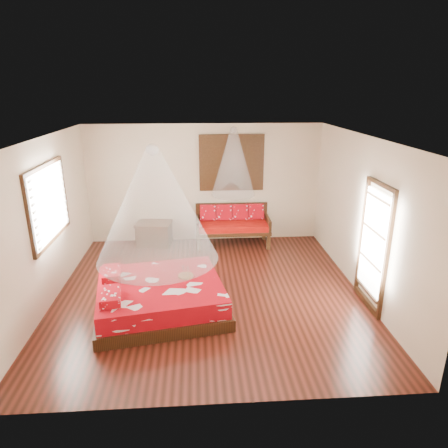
{
  "coord_description": "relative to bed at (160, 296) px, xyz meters",
  "views": [
    {
      "loc": [
        -0.17,
        -6.54,
        3.57
      ],
      "look_at": [
        0.31,
        0.5,
        1.15
      ],
      "focal_mm": 32.0,
      "sensor_mm": 36.0,
      "label": 1
    }
  ],
  "objects": [
    {
      "name": "mosquito_net_main",
      "position": [
        0.02,
        0.0,
        1.6
      ],
      "size": [
        1.94,
        1.94,
        1.8
      ],
      "primitive_type": "cone",
      "color": "white",
      "rests_on": "ceiling"
    },
    {
      "name": "window_left",
      "position": [
        -1.86,
        0.75,
        1.45
      ],
      "size": [
        0.1,
        1.74,
        1.34
      ],
      "color": "black",
      "rests_on": "wall_left"
    },
    {
      "name": "glazed_door",
      "position": [
        3.56,
        -0.05,
        0.82
      ],
      "size": [
        0.08,
        1.02,
        2.16
      ],
      "color": "black",
      "rests_on": "floor"
    },
    {
      "name": "bed",
      "position": [
        0.0,
        0.0,
        0.0
      ],
      "size": [
        2.4,
        2.23,
        0.64
      ],
      "rotation": [
        0.0,
        0.0,
        0.17
      ],
      "color": "black",
      "rests_on": "floor"
    },
    {
      "name": "mosquito_net_daybed",
      "position": [
        1.49,
        2.8,
        1.75
      ],
      "size": [
        0.99,
        0.99,
        1.5
      ],
      "primitive_type": "cone",
      "color": "white",
      "rests_on": "ceiling"
    },
    {
      "name": "shutter_panel",
      "position": [
        1.49,
        3.26,
        1.65
      ],
      "size": [
        1.52,
        0.06,
        1.32
      ],
      "color": "black",
      "rests_on": "wall_back"
    },
    {
      "name": "storage_chest",
      "position": [
        -0.37,
        3.0,
        0.03
      ],
      "size": [
        0.88,
        0.7,
        0.55
      ],
      "rotation": [
        0.0,
        0.0,
        -0.15
      ],
      "color": "black",
      "rests_on": "floor"
    },
    {
      "name": "wine_tray",
      "position": [
        0.44,
        0.21,
        0.31
      ],
      "size": [
        0.27,
        0.27,
        0.21
      ],
      "rotation": [
        0.0,
        0.0,
        -0.41
      ],
      "color": "brown",
      "rests_on": "bed"
    },
    {
      "name": "room",
      "position": [
        0.85,
        0.55,
        1.15
      ],
      "size": [
        5.54,
        5.54,
        2.84
      ],
      "color": "black",
      "rests_on": "ground"
    },
    {
      "name": "daybed",
      "position": [
        1.49,
        2.93,
        0.27
      ],
      "size": [
        1.73,
        0.77,
        0.94
      ],
      "color": "black",
      "rests_on": "floor"
    }
  ]
}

